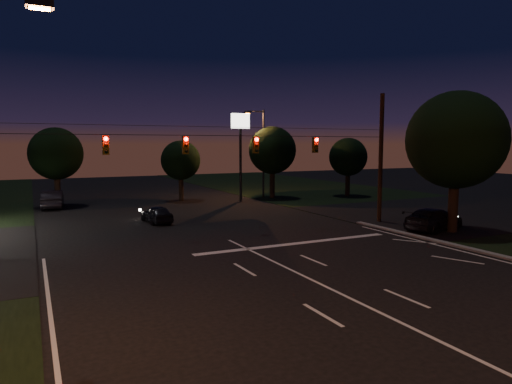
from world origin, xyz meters
TOP-DOWN VIEW (x-y plane):
  - ground at (0.00, 0.00)m, footprint 140.00×140.00m
  - cross_street_right at (20.00, 16.00)m, footprint 20.00×16.00m
  - stop_bar at (3.00, 11.50)m, footprint 12.00×0.50m
  - utility_pole_right at (12.00, 15.00)m, footprint 0.30×0.30m
  - signal_span at (-0.00, 14.96)m, footprint 24.00×0.40m
  - pole_sign_right at (8.00, 30.00)m, footprint 1.80×0.30m
  - street_light_right_far at (11.24, 32.00)m, footprint 2.20×0.35m
  - tree_right_near at (13.53, 10.17)m, footprint 6.00×6.00m
  - tree_far_b at (-7.98, 34.13)m, footprint 4.60×4.60m
  - tree_far_c at (3.02, 33.10)m, footprint 3.80×3.80m
  - tree_far_d at (12.02, 31.13)m, footprint 4.80×4.80m
  - tree_far_e at (20.02, 29.11)m, footprint 4.00×4.00m
  - car_oncoming_a at (-2.25, 21.69)m, footprint 1.72×3.71m
  - car_oncoming_b at (-8.48, 33.04)m, footprint 2.08×4.83m
  - car_cross at (12.98, 11.01)m, footprint 5.30×3.27m

SIDE VIEW (x-z plane):
  - ground at x=0.00m, z-range 0.00..0.00m
  - cross_street_right at x=20.00m, z-range -0.01..0.01m
  - utility_pole_right at x=12.00m, z-range -4.50..4.50m
  - stop_bar at x=3.00m, z-range 0.00..0.01m
  - car_oncoming_a at x=-2.25m, z-range 0.00..1.23m
  - car_cross at x=12.98m, z-range 0.00..1.43m
  - car_oncoming_b at x=-8.48m, z-range 0.00..1.55m
  - tree_far_c at x=3.02m, z-range 0.97..6.83m
  - tree_far_e at x=20.02m, z-range 1.03..7.20m
  - tree_far_b at x=-7.98m, z-range 1.12..8.10m
  - tree_far_d at x=12.02m, z-range 1.18..8.47m
  - street_light_right_far at x=11.24m, z-range 0.74..9.74m
  - signal_span at x=0.00m, z-range 4.72..6.28m
  - tree_right_near at x=13.53m, z-range 1.30..10.06m
  - pole_sign_right at x=8.00m, z-range 2.04..10.44m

